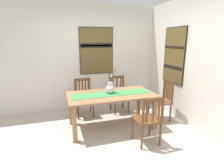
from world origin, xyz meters
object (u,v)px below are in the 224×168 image
painting_on_side_wall (174,56)px  dining_table (111,99)px  centerpiece_vase (110,88)px  chair_0 (119,93)px  painting_on_back_wall (96,51)px  chair_3 (163,99)px  chair_2 (84,96)px  chair_1 (148,119)px

painting_on_side_wall → dining_table: bearing=-172.3°
centerpiece_vase → chair_0: (0.45, 0.76, -0.37)m
dining_table → painting_on_back_wall: size_ratio=1.47×
dining_table → chair_0: size_ratio=1.97×
chair_0 → painting_on_side_wall: 1.63m
chair_3 → painting_on_side_wall: painting_on_side_wall is taller
centerpiece_vase → chair_3: 1.28m
dining_table → painting_on_back_wall: bearing=90.2°
chair_2 → chair_3: 1.87m
chair_1 → painting_on_back_wall: 2.41m
centerpiece_vase → painting_on_back_wall: painting_on_back_wall is taller
painting_on_side_wall → chair_0: bearing=153.7°
chair_1 → chair_2: 1.83m
chair_1 → painting_on_side_wall: (1.19, 1.04, 0.99)m
chair_3 → painting_on_back_wall: (-1.22, 1.32, 1.03)m
chair_2 → chair_3: size_ratio=0.94×
chair_3 → painting_on_side_wall: 1.06m
dining_table → chair_0: bearing=60.9°
dining_table → chair_2: bearing=120.3°
dining_table → chair_0: (0.44, 0.80, -0.16)m
chair_0 → chair_2: chair_0 is taller
centerpiece_vase → chair_0: size_ratio=0.76×
centerpiece_vase → chair_1: bearing=-63.5°
chair_1 → painting_on_back_wall: size_ratio=0.74×
painting_on_back_wall → painting_on_side_wall: 1.95m
chair_1 → chair_0: bearing=89.2°
centerpiece_vase → chair_2: centerpiece_vase is taller
chair_2 → painting_on_back_wall: (0.46, 0.51, 1.05)m
painting_on_side_wall → painting_on_back_wall: bearing=146.3°
chair_0 → chair_2: (-0.90, -0.01, 0.01)m
chair_3 → painting_on_back_wall: bearing=132.8°
centerpiece_vase → chair_1: size_ratio=0.76×
chair_0 → chair_2: bearing=-179.5°
centerpiece_vase → chair_1: 1.03m
painting_on_side_wall → chair_2: bearing=164.6°
painting_on_side_wall → chair_3: bearing=-148.3°
centerpiece_vase → painting_on_side_wall: bearing=6.4°
chair_3 → chair_2: bearing=154.2°
chair_3 → painting_on_side_wall: size_ratio=0.74×
chair_1 → chair_3: chair_3 is taller
dining_table → painting_on_side_wall: size_ratio=1.37×
dining_table → chair_2: (-0.46, 0.79, -0.15)m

